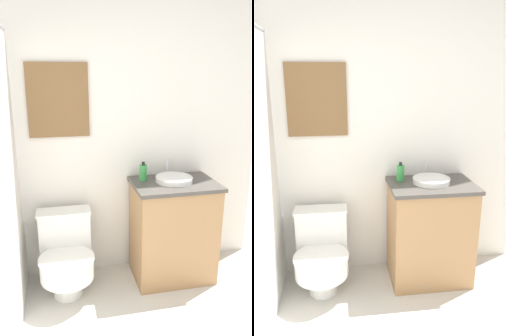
{
  "view_description": "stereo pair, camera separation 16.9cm",
  "coord_description": "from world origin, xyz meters",
  "views": [
    {
      "loc": [
        -0.18,
        -0.52,
        1.68
      ],
      "look_at": [
        0.29,
        1.62,
        1.05
      ],
      "focal_mm": 35.0,
      "sensor_mm": 36.0,
      "label": 1
    },
    {
      "loc": [
        -0.01,
        -0.55,
        1.68
      ],
      "look_at": [
        0.29,
        1.62,
        1.05
      ],
      "focal_mm": 35.0,
      "sensor_mm": 36.0,
      "label": 2
    }
  ],
  "objects": [
    {
      "name": "wall_back",
      "position": [
        -0.0,
        2.09,
        1.25
      ],
      "size": [
        3.14,
        0.07,
        2.5
      ],
      "color": "white",
      "rests_on": "ground_plane"
    },
    {
      "name": "vanity",
      "position": [
        0.73,
        1.82,
        0.42
      ],
      "size": [
        0.68,
        0.47,
        0.84
      ],
      "color": "#AD7F51",
      "rests_on": "ground_plane"
    },
    {
      "name": "soap_bottle",
      "position": [
        0.49,
        1.92,
        0.91
      ],
      "size": [
        0.06,
        0.06,
        0.15
      ],
      "color": "green",
      "rests_on": "vanity"
    },
    {
      "name": "sink",
      "position": [
        0.73,
        1.84,
        0.87
      ],
      "size": [
        0.3,
        0.33,
        0.13
      ],
      "color": "white",
      "rests_on": "vanity"
    },
    {
      "name": "toilet",
      "position": [
        -0.16,
        1.8,
        0.32
      ],
      "size": [
        0.43,
        0.55,
        0.63
      ],
      "color": "white",
      "rests_on": "ground_plane"
    }
  ]
}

